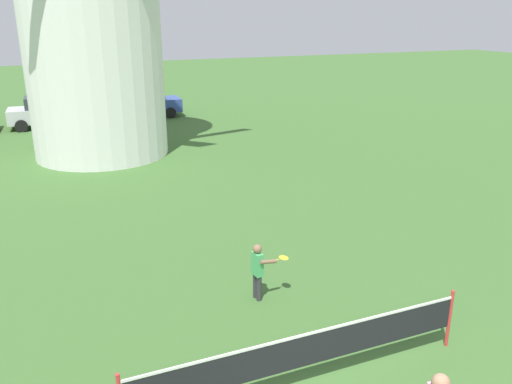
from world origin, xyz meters
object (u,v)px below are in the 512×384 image
object	(u,v)px
parked_car_silver	(50,111)
player_far	(258,268)
tennis_net	(306,350)
parked_car_blue	(140,103)

from	to	relation	value
parked_car_silver	player_far	bearing A→B (deg)	-80.99
tennis_net	player_far	size ratio (longest dim) A/B	4.68
player_far	parked_car_silver	world-z (taller)	parked_car_silver
tennis_net	parked_car_silver	distance (m)	22.72
tennis_net	parked_car_silver	bearing A→B (deg)	96.97
parked_car_silver	parked_car_blue	world-z (taller)	same
tennis_net	player_far	world-z (taller)	player_far
parked_car_silver	parked_car_blue	distance (m)	4.80
player_far	parked_car_blue	distance (m)	20.59
player_far	parked_car_blue	xyz separation A→B (m)	(1.61, 20.53, 0.12)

